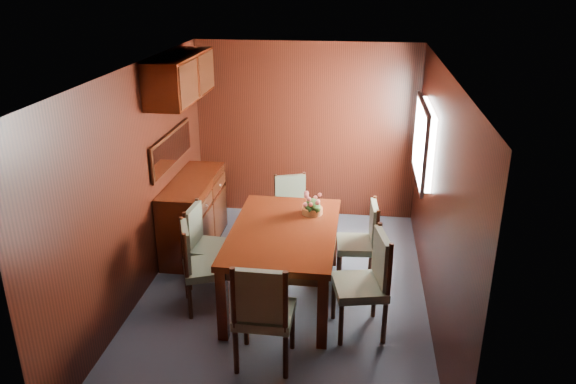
# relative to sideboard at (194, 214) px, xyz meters

# --- Properties ---
(ground) EXTENTS (4.50, 4.50, 0.00)m
(ground) POSITION_rel_sideboard_xyz_m (1.25, -1.00, -0.45)
(ground) COLOR #3C4452
(ground) RESTS_ON ground
(room_shell) EXTENTS (3.06, 4.52, 2.41)m
(room_shell) POSITION_rel_sideboard_xyz_m (1.15, -0.67, 1.18)
(room_shell) COLOR black
(room_shell) RESTS_ON ground
(sideboard) EXTENTS (0.48, 1.40, 0.90)m
(sideboard) POSITION_rel_sideboard_xyz_m (0.00, 0.00, 0.00)
(sideboard) COLOR #361106
(sideboard) RESTS_ON ground
(dining_table) EXTENTS (1.08, 1.71, 0.80)m
(dining_table) POSITION_rel_sideboard_xyz_m (1.26, -1.01, 0.24)
(dining_table) COLOR #361106
(dining_table) RESTS_ON ground
(chair_left_near) EXTENTS (0.56, 0.57, 0.94)m
(chair_left_near) POSITION_rel_sideboard_xyz_m (0.42, -1.30, 0.07)
(chair_left_near) COLOR black
(chair_left_near) RESTS_ON ground
(chair_left_far) EXTENTS (0.45, 0.46, 0.92)m
(chair_left_far) POSITION_rel_sideboard_xyz_m (0.35, -0.81, 0.06)
(chair_left_far) COLOR black
(chair_left_far) RESTS_ON ground
(chair_right_near) EXTENTS (0.56, 0.58, 1.04)m
(chair_right_near) POSITION_rel_sideboard_xyz_m (2.12, -1.48, 0.13)
(chair_right_near) COLOR black
(chair_right_near) RESTS_ON ground
(chair_right_far) EXTENTS (0.46, 0.47, 0.93)m
(chair_right_far) POSITION_rel_sideboard_xyz_m (2.07, -0.53, 0.07)
(chair_right_far) COLOR black
(chair_right_far) RESTS_ON ground
(chair_head) EXTENTS (0.50, 0.48, 1.04)m
(chair_head) POSITION_rel_sideboard_xyz_m (1.23, -2.14, 0.13)
(chair_head) COLOR black
(chair_head) RESTS_ON ground
(chair_foot) EXTENTS (0.54, 0.52, 0.89)m
(chair_foot) POSITION_rel_sideboard_xyz_m (1.18, 0.29, 0.05)
(chair_foot) COLOR black
(chair_foot) RESTS_ON ground
(flower_centerpiece) EXTENTS (0.24, 0.24, 0.24)m
(flower_centerpiece) POSITION_rel_sideboard_xyz_m (1.51, -0.58, 0.47)
(flower_centerpiece) COLOR #B46C37
(flower_centerpiece) RESTS_ON dining_table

